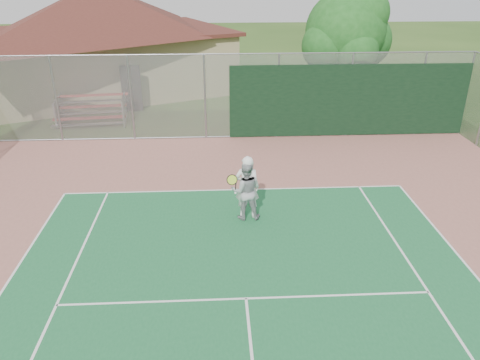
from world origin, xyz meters
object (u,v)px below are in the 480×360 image
clubhouse (101,35)px  player_grey_back (246,191)px  player_white_front (247,187)px  bleachers (91,109)px  tree (347,34)px

clubhouse → player_grey_back: bearing=-89.0°
clubhouse → player_grey_back: 17.26m
clubhouse → player_white_front: bearing=-88.8°
clubhouse → bleachers: 6.64m
bleachers → player_white_front: 11.45m
clubhouse → tree: (12.23, -6.11, 0.75)m
clubhouse → tree: bearing=-50.1°
bleachers → tree: bearing=-6.1°
clubhouse → player_white_front: size_ratio=8.92×
bleachers → player_white_front: size_ratio=1.73×
tree → player_white_front: size_ratio=3.12×
clubhouse → tree: clubhouse is taller
bleachers → tree: size_ratio=0.55×
player_white_front → bleachers: bearing=-46.9°
clubhouse → player_white_front: (7.13, -15.49, -2.17)m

